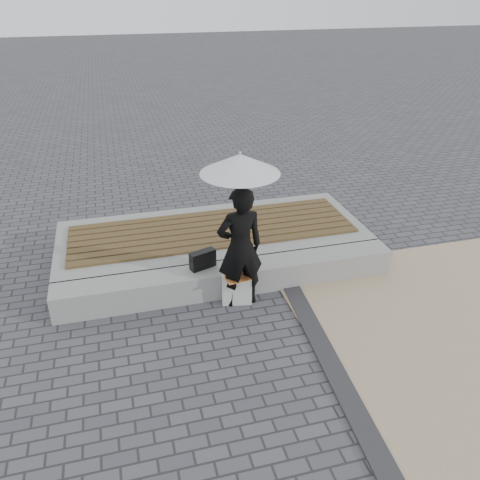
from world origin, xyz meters
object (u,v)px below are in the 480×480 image
(handbag, at_px, (203,260))
(canvas_tote, at_px, (237,289))
(parasol, at_px, (240,164))
(woman, at_px, (240,248))
(seating_ledge, at_px, (230,278))

(handbag, height_order, canvas_tote, handbag)
(parasol, xyz_separation_m, canvas_tote, (-0.05, 0.00, -1.85))
(woman, bearing_deg, canvas_tote, -8.06)
(seating_ledge, height_order, parasol, parasol)
(seating_ledge, height_order, woman, woman)
(seating_ledge, xyz_separation_m, canvas_tote, (0.01, -0.33, 0.02))
(seating_ledge, height_order, canvas_tote, canvas_tote)
(parasol, bearing_deg, canvas_tote, 176.11)
(canvas_tote, bearing_deg, woman, 6.95)
(parasol, bearing_deg, woman, 0.00)
(handbag, bearing_deg, parasol, -61.86)
(woman, distance_m, canvas_tote, 0.66)
(seating_ledge, relative_size, parasol, 3.87)
(parasol, distance_m, canvas_tote, 1.85)
(canvas_tote, bearing_deg, parasol, 6.95)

